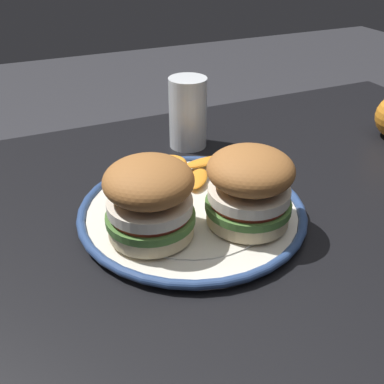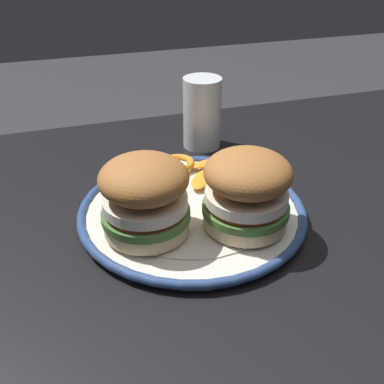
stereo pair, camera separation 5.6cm
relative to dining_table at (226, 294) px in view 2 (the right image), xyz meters
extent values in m
cube|color=black|center=(0.00, 0.00, 0.09)|extent=(1.25, 0.86, 0.03)
cube|color=black|center=(-0.57, -0.37, -0.29)|extent=(0.06, 0.06, 0.73)
cylinder|color=silver|center=(0.04, -0.05, 0.12)|extent=(0.29, 0.29, 0.01)
torus|color=navy|center=(0.04, -0.05, 0.12)|extent=(0.31, 0.31, 0.01)
cylinder|color=silver|center=(0.04, -0.05, 0.12)|extent=(0.22, 0.22, 0.00)
cylinder|color=beige|center=(-0.02, 0.01, 0.14)|extent=(0.11, 0.11, 0.02)
cylinder|color=#477033|center=(-0.02, 0.01, 0.15)|extent=(0.11, 0.11, 0.01)
cylinder|color=#BC3828|center=(-0.02, 0.01, 0.16)|extent=(0.10, 0.10, 0.01)
cylinder|color=silver|center=(-0.02, 0.01, 0.17)|extent=(0.10, 0.10, 0.01)
ellipsoid|color=#A36633|center=(-0.02, 0.01, 0.20)|extent=(0.13, 0.13, 0.05)
cylinder|color=beige|center=(0.11, -0.02, 0.14)|extent=(0.11, 0.11, 0.02)
cylinder|color=#477033|center=(0.11, -0.02, 0.15)|extent=(0.11, 0.11, 0.01)
cylinder|color=#BC3828|center=(0.11, -0.02, 0.16)|extent=(0.10, 0.10, 0.01)
cylinder|color=silver|center=(0.11, -0.02, 0.17)|extent=(0.10, 0.10, 0.01)
ellipsoid|color=#A36633|center=(0.11, -0.02, 0.20)|extent=(0.13, 0.13, 0.05)
torus|color=orange|center=(0.07, -0.13, 0.13)|extent=(0.09, 0.09, 0.01)
cylinder|color=#F4E5C6|center=(0.07, -0.13, 0.13)|extent=(0.03, 0.03, 0.00)
ellipsoid|color=orange|center=(0.00, -0.11, 0.13)|extent=(0.06, 0.07, 0.01)
ellipsoid|color=orange|center=(-0.03, -0.16, 0.13)|extent=(0.08, 0.03, 0.01)
torus|color=orange|center=(0.02, -0.17, 0.13)|extent=(0.08, 0.08, 0.01)
cylinder|color=#F4E5C6|center=(0.02, -0.17, 0.13)|extent=(0.03, 0.03, 0.00)
cylinder|color=white|center=(-0.05, -0.27, 0.17)|extent=(0.07, 0.07, 0.12)
cylinder|color=silver|center=(-0.05, -0.27, 0.13)|extent=(0.06, 0.06, 0.04)
camera|label=1|loc=(0.25, 0.42, 0.46)|focal=42.18mm
camera|label=2|loc=(0.19, 0.44, 0.46)|focal=42.18mm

